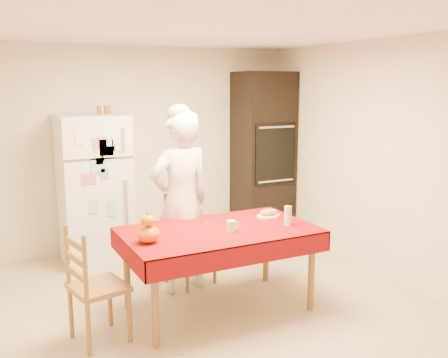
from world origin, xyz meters
TOP-DOWN VIEW (x-y plane):
  - floor at (0.00, 0.00)m, footprint 4.50×4.50m
  - room_shell at (0.00, 0.00)m, footprint 4.02×4.52m
  - refrigerator at (-0.65, 1.88)m, footprint 0.75×0.74m
  - oven_cabinet at (1.63, 1.93)m, footprint 0.70×0.62m
  - dining_table at (0.04, 0.06)m, footprint 1.70×1.00m
  - chair_far at (0.04, 0.81)m, footprint 0.51×0.50m
  - chair_left at (-1.12, -0.03)m, footprint 0.47×0.49m
  - seated_woman at (-0.08, 0.65)m, footprint 0.71×0.52m
  - coffee_mug at (0.10, -0.06)m, footprint 0.08×0.08m
  - pumpkin_lower at (-0.64, -0.03)m, footprint 0.19×0.19m
  - pumpkin_upper at (-0.64, -0.03)m, footprint 0.12×0.12m
  - wine_glass at (0.67, -0.11)m, footprint 0.07×0.07m
  - bread_plate at (0.66, 0.21)m, footprint 0.24×0.24m
  - bread_loaf at (0.66, 0.21)m, footprint 0.18×0.10m
  - spice_jar_left at (-0.54, 1.93)m, footprint 0.05×0.05m
  - spice_jar_mid at (-0.46, 1.93)m, footprint 0.05×0.05m
  - spice_jar_right at (-0.43, 1.93)m, footprint 0.05×0.05m

SIDE VIEW (x-z plane):
  - floor at x=0.00m, z-range 0.00..0.00m
  - chair_far at x=0.04m, z-range 0.03..0.98m
  - chair_left at x=-1.12m, z-range 0.03..0.98m
  - dining_table at x=0.04m, z-range 0.31..1.07m
  - bread_plate at x=0.66m, z-range 0.76..0.78m
  - bread_loaf at x=0.66m, z-range 0.78..0.84m
  - coffee_mug at x=0.10m, z-range 0.76..0.86m
  - pumpkin_lower at x=-0.64m, z-range 0.76..0.90m
  - wine_glass at x=0.67m, z-range 0.76..0.94m
  - refrigerator at x=-0.65m, z-range 0.00..1.70m
  - seated_woman at x=-0.08m, z-range 0.00..1.79m
  - pumpkin_upper at x=-0.64m, z-range 0.90..0.99m
  - oven_cabinet at x=1.63m, z-range 0.00..2.20m
  - room_shell at x=0.00m, z-range 0.37..2.88m
  - spice_jar_left at x=-0.54m, z-range 1.70..1.80m
  - spice_jar_mid at x=-0.46m, z-range 1.70..1.80m
  - spice_jar_right at x=-0.43m, z-range 1.70..1.80m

